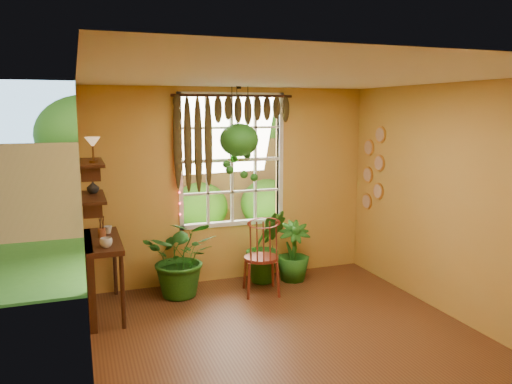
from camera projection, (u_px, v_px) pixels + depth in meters
floor at (299, 346)px, 5.11m from camera, size 4.50×4.50×0.00m
ceiling at (303, 77)px, 4.67m from camera, size 4.50×4.50×0.00m
wall_back at (232, 185)px, 6.97m from camera, size 4.00×0.00×4.00m
wall_left at (85, 235)px, 4.22m from camera, size 0.00×4.50×4.50m
wall_right at (463, 205)px, 5.56m from camera, size 0.00×4.50×4.50m
window at (232, 160)px, 6.95m from camera, size 1.52×0.10×1.86m
valance_vine at (228, 119)px, 6.71m from camera, size 1.70×0.12×1.10m
string_lights at (179, 159)px, 6.60m from camera, size 0.03×0.03×1.54m
wall_plates at (373, 169)px, 7.18m from camera, size 0.04×0.32×1.10m
counter_ledge at (94, 268)px, 5.86m from camera, size 0.40×1.20×0.90m
shelf_lower at (94, 197)px, 5.73m from camera, size 0.25×0.90×0.04m
shelf_upper at (92, 163)px, 5.67m from camera, size 0.25×0.90×0.04m
backyard at (182, 159)px, 11.35m from camera, size 14.00×10.00×12.00m
windsor_chair at (262, 268)px, 6.52m from camera, size 0.54×0.56×1.22m
potted_plant_left at (182, 257)px, 6.43m from camera, size 1.14×1.06×1.03m
potted_plant_mid at (266, 246)px, 6.95m from camera, size 0.61×0.51×1.03m
potted_plant_right at (293, 251)px, 7.03m from camera, size 0.51×0.51×0.84m
hanging_basket at (239, 144)px, 6.67m from camera, size 0.52×0.52×1.29m
cup_a at (106, 243)px, 5.47m from camera, size 0.18×0.18×0.11m
cup_b at (108, 230)px, 6.10m from camera, size 0.11×0.11×0.09m
brush_jar at (102, 227)px, 5.88m from camera, size 0.09×0.09×0.32m
shelf_vase at (93, 187)px, 5.89m from camera, size 0.17×0.17×0.15m
tiffany_lamp at (93, 144)px, 5.45m from camera, size 0.17×0.17×0.28m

